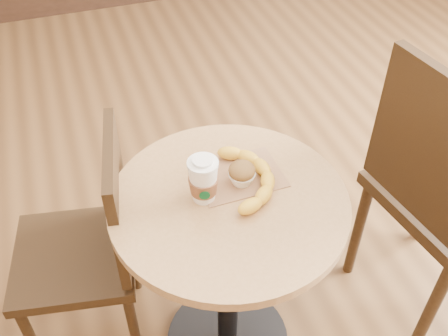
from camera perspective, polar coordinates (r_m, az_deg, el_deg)
The scene contains 7 objects.
cafe_table at distance 1.60m, azimuth 0.47°, elevation -9.23°, with size 0.66×0.66×0.75m.
chair_left at distance 1.72m, azimuth -14.29°, elevation -8.09°, with size 0.44×0.44×0.86m.
chair_right at distance 1.83m, azimuth 22.77°, elevation -2.40°, with size 0.52×0.52×1.04m.
kraft_bag at distance 1.49m, azimuth 1.65°, elevation -0.83°, with size 0.24×0.18×0.00m, color #936747.
coffee_cup at distance 1.38m, azimuth -2.26°, elevation -1.44°, with size 0.08×0.08×0.14m.
muffin at distance 1.44m, azimuth 1.95°, elevation -0.60°, with size 0.08×0.08×0.07m.
banana at distance 1.46m, azimuth 2.90°, elevation -0.83°, with size 0.16×0.29×0.04m, color yellow, non-canonical shape.
Camera 1 is at (-0.34, -0.91, 1.77)m, focal length 42.00 mm.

